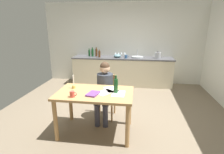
{
  "coord_description": "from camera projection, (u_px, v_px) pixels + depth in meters",
  "views": [
    {
      "loc": [
        0.46,
        -3.34,
        1.88
      ],
      "look_at": [
        -0.04,
        0.14,
        0.85
      ],
      "focal_mm": 28.45,
      "sensor_mm": 36.0,
      "label": 1
    }
  ],
  "objects": [
    {
      "name": "ground_plane",
      "position": [
        113.0,
        118.0,
        3.77
      ],
      "size": [
        5.2,
        5.2,
        0.04
      ],
      "primitive_type": "cube",
      "color": "#7A6B56"
    },
    {
      "name": "wall_back",
      "position": [
        123.0,
        43.0,
        5.87
      ],
      "size": [
        5.2,
        0.12,
        2.6
      ],
      "primitive_type": "cube",
      "color": "silver",
      "rests_on": "ground"
    },
    {
      "name": "kitchen_counter",
      "position": [
        122.0,
        71.0,
        5.77
      ],
      "size": [
        3.17,
        0.64,
        0.9
      ],
      "color": "beige",
      "rests_on": "ground"
    },
    {
      "name": "dining_table",
      "position": [
        95.0,
        98.0,
        3.09
      ],
      "size": [
        1.31,
        0.81,
        0.77
      ],
      "color": "tan",
      "rests_on": "ground"
    },
    {
      "name": "chair_at_table",
      "position": [
        106.0,
        94.0,
        3.73
      ],
      "size": [
        0.41,
        0.41,
        0.88
      ],
      "color": "tan",
      "rests_on": "ground"
    },
    {
      "name": "person_seated",
      "position": [
        104.0,
        88.0,
        3.54
      ],
      "size": [
        0.33,
        0.6,
        1.19
      ],
      "color": "#333842",
      "rests_on": "ground"
    },
    {
      "name": "coffee_mug",
      "position": [
        72.0,
        94.0,
        2.83
      ],
      "size": [
        0.11,
        0.08,
        0.1
      ],
      "color": "#D84C3F",
      "rests_on": "dining_table"
    },
    {
      "name": "candlestick",
      "position": [
        74.0,
        85.0,
        3.22
      ],
      "size": [
        0.06,
        0.06,
        0.25
      ],
      "color": "gold",
      "rests_on": "dining_table"
    },
    {
      "name": "book_magazine",
      "position": [
        93.0,
        94.0,
        2.94
      ],
      "size": [
        0.22,
        0.28,
        0.03
      ],
      "primitive_type": "cube",
      "rotation": [
        0.0,
        0.0,
        -0.21
      ],
      "color": "#6C3C86",
      "rests_on": "dining_table"
    },
    {
      "name": "paper_letter",
      "position": [
        118.0,
        94.0,
        2.98
      ],
      "size": [
        0.21,
        0.3,
        0.0
      ],
      "primitive_type": "cube",
      "rotation": [
        0.0,
        0.0,
        -0.02
      ],
      "color": "white",
      "rests_on": "dining_table"
    },
    {
      "name": "paper_bill",
      "position": [
        111.0,
        89.0,
        3.19
      ],
      "size": [
        0.33,
        0.36,
        0.0
      ],
      "primitive_type": "cube",
      "rotation": [
        0.0,
        0.0,
        0.51
      ],
      "color": "white",
      "rests_on": "dining_table"
    },
    {
      "name": "paper_envelope",
      "position": [
        105.0,
        92.0,
        3.04
      ],
      "size": [
        0.35,
        0.36,
        0.0
      ],
      "primitive_type": "cube",
      "rotation": [
        0.0,
        0.0,
        -0.64
      ],
      "color": "white",
      "rests_on": "dining_table"
    },
    {
      "name": "wine_bottle_on_table",
      "position": [
        116.0,
        85.0,
        2.99
      ],
      "size": [
        0.07,
        0.07,
        0.3
      ],
      "color": "#194C23",
      "rests_on": "dining_table"
    },
    {
      "name": "sink_unit",
      "position": [
        137.0,
        57.0,
        5.58
      ],
      "size": [
        0.36,
        0.36,
        0.24
      ],
      "color": "#B2B7BC",
      "rests_on": "kitchen_counter"
    },
    {
      "name": "bottle_oil",
      "position": [
        89.0,
        53.0,
        5.82
      ],
      "size": [
        0.06,
        0.06,
        0.25
      ],
      "color": "#194C23",
      "rests_on": "kitchen_counter"
    },
    {
      "name": "bottle_vinegar",
      "position": [
        92.0,
        53.0,
        5.78
      ],
      "size": [
        0.07,
        0.07,
        0.29
      ],
      "color": "#194C23",
      "rests_on": "kitchen_counter"
    },
    {
      "name": "bottle_wine_red",
      "position": [
        96.0,
        52.0,
        5.81
      ],
      "size": [
        0.07,
        0.07,
        0.29
      ],
      "color": "#593319",
      "rests_on": "kitchen_counter"
    },
    {
      "name": "bottle_sauce",
      "position": [
        99.0,
        54.0,
        5.62
      ],
      "size": [
        0.07,
        0.07,
        0.24
      ],
      "color": "#593319",
      "rests_on": "kitchen_counter"
    },
    {
      "name": "mixing_bowl",
      "position": [
        117.0,
        56.0,
        5.6
      ],
      "size": [
        0.23,
        0.23,
        0.11
      ],
      "primitive_type": "ellipsoid",
      "color": "#668C99",
      "rests_on": "kitchen_counter"
    },
    {
      "name": "stovetop_kettle",
      "position": [
        158.0,
        55.0,
        5.47
      ],
      "size": [
        0.18,
        0.18,
        0.22
      ],
      "color": "#B7BABF",
      "rests_on": "kitchen_counter"
    },
    {
      "name": "wine_glass_near_sink",
      "position": [
        125.0,
        53.0,
        5.75
      ],
      "size": [
        0.07,
        0.07,
        0.15
      ],
      "color": "silver",
      "rests_on": "kitchen_counter"
    },
    {
      "name": "wine_glass_by_kettle",
      "position": [
        121.0,
        53.0,
        5.76
      ],
      "size": [
        0.07,
        0.07,
        0.15
      ],
      "color": "silver",
      "rests_on": "kitchen_counter"
    },
    {
      "name": "wine_glass_back_left",
      "position": [
        118.0,
        53.0,
        5.77
      ],
      "size": [
        0.07,
        0.07,
        0.15
      ],
      "color": "silver",
      "rests_on": "kitchen_counter"
    },
    {
      "name": "wine_glass_back_right",
      "position": [
        115.0,
        53.0,
        5.79
      ],
      "size": [
        0.07,
        0.07,
        0.15
      ],
      "color": "silver",
      "rests_on": "kitchen_counter"
    },
    {
      "name": "teacup_on_counter",
      "position": [
        126.0,
        57.0,
        5.47
      ],
      "size": [
        0.12,
        0.09,
        0.1
      ],
      "color": "#33598C",
      "rests_on": "kitchen_counter"
    }
  ]
}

